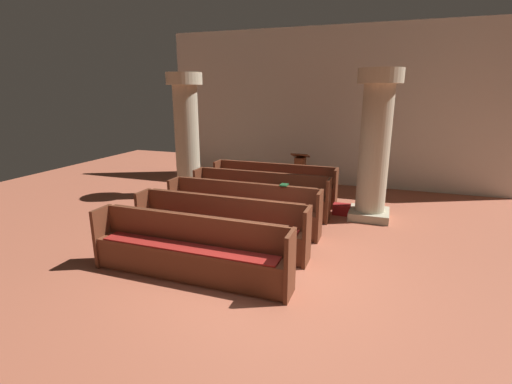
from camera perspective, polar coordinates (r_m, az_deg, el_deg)
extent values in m
plane|color=#AD5B42|center=(5.99, 1.28, -11.98)|extent=(19.20, 19.20, 0.00)
cube|color=beige|center=(11.27, 11.45, 12.53)|extent=(10.00, 0.16, 4.50)
cube|color=brown|center=(9.42, 2.73, 1.37)|extent=(3.05, 0.38, 0.05)
cube|color=brown|center=(9.52, 3.05, 3.06)|extent=(3.05, 0.04, 0.46)
cube|color=#562B1A|center=(9.52, 3.15, 4.40)|extent=(2.93, 0.06, 0.02)
cube|color=#5B2D1B|center=(9.97, -5.86, 2.10)|extent=(0.06, 0.44, 0.95)
cube|color=#5B2D1B|center=(9.10, 12.14, 0.55)|extent=(0.06, 0.44, 0.95)
cube|color=brown|center=(9.32, 2.40, -0.30)|extent=(3.05, 0.03, 0.43)
cube|color=maroon|center=(9.39, 2.70, 1.55)|extent=(2.81, 0.32, 0.02)
cube|color=brown|center=(8.42, 0.58, -0.30)|extent=(3.05, 0.38, 0.05)
cube|color=brown|center=(8.51, 0.95, 1.61)|extent=(3.05, 0.04, 0.46)
cube|color=#562B1A|center=(8.51, 1.06, 3.10)|extent=(2.93, 0.06, 0.02)
cube|color=#5B2D1B|center=(9.04, -8.79, 0.61)|extent=(0.06, 0.44, 0.95)
cube|color=#5B2D1B|center=(8.07, 11.08, -1.30)|extent=(0.06, 0.44, 0.95)
cube|color=brown|center=(8.33, 0.18, -2.19)|extent=(3.05, 0.03, 0.43)
cube|color=maroon|center=(8.40, 0.53, -0.11)|extent=(2.81, 0.32, 0.02)
cube|color=brown|center=(7.46, -2.15, -2.41)|extent=(3.05, 0.38, 0.05)
cube|color=brown|center=(7.53, -1.69, -0.23)|extent=(3.05, 0.04, 0.46)
cube|color=#562B1A|center=(7.52, -1.58, 1.46)|extent=(2.93, 0.06, 0.02)
cube|color=#5B2D1B|center=(8.14, -12.38, -1.22)|extent=(0.06, 0.44, 0.95)
cube|color=#5B2D1B|center=(7.05, 9.70, -3.68)|extent=(0.06, 0.44, 0.95)
cube|color=brown|center=(7.38, -2.64, -4.57)|extent=(3.05, 0.03, 0.43)
cube|color=maroon|center=(7.43, -2.21, -2.20)|extent=(2.81, 0.32, 0.02)
cube|color=brown|center=(6.52, -5.68, -5.13)|extent=(3.05, 0.38, 0.05)
cube|color=brown|center=(6.59, -5.12, -2.61)|extent=(3.05, 0.04, 0.46)
cube|color=#562B1A|center=(6.56, -4.99, -0.69)|extent=(2.93, 0.06, 0.02)
cube|color=#5B2D1B|center=(7.30, -16.83, -3.48)|extent=(0.06, 0.44, 0.95)
cube|color=#5B2D1B|center=(6.06, 7.85, -6.84)|extent=(0.06, 0.44, 0.95)
cube|color=brown|center=(6.47, -6.29, -7.62)|extent=(3.05, 0.03, 0.43)
cube|color=maroon|center=(6.50, -5.76, -4.90)|extent=(2.81, 0.32, 0.02)
cube|color=brown|center=(5.64, -10.40, -8.69)|extent=(3.05, 0.38, 0.05)
cube|color=brown|center=(5.68, -9.68, -5.76)|extent=(3.05, 0.05, 0.46)
cube|color=#562B1A|center=(5.65, -9.55, -3.53)|extent=(2.93, 0.06, 0.02)
cube|color=#5B2D1B|center=(6.52, -22.42, -6.27)|extent=(0.06, 0.44, 0.95)
cube|color=#5B2D1B|center=(5.10, 5.25, -11.21)|extent=(0.06, 0.44, 0.95)
cube|color=brown|center=(5.61, -11.19, -11.59)|extent=(3.05, 0.03, 0.43)
cube|color=maroon|center=(5.61, -10.52, -8.44)|extent=(2.81, 0.32, 0.02)
cube|color=tan|center=(8.65, 17.00, -3.25)|extent=(0.85, 0.85, 0.18)
cylinder|color=#BCB293|center=(8.32, 17.78, 6.23)|extent=(0.63, 0.63, 2.71)
cylinder|color=beige|center=(8.23, 18.67, 16.62)|extent=(0.91, 0.91, 0.30)
cube|color=tan|center=(10.27, -10.18, 0.11)|extent=(0.85, 0.85, 0.18)
cylinder|color=#BCB293|center=(9.99, -10.58, 8.13)|extent=(0.63, 0.63, 2.71)
cylinder|color=beige|center=(9.92, -11.02, 16.78)|extent=(0.91, 0.91, 0.30)
cube|color=brown|center=(10.61, 6.69, 0.40)|extent=(0.45, 0.45, 0.06)
cube|color=brown|center=(10.50, 6.77, 2.75)|extent=(0.28, 0.28, 0.95)
cube|color=brown|center=(10.40, 6.86, 5.63)|extent=(0.48, 0.35, 0.15)
cube|color=#194723|center=(7.27, 4.34, 1.10)|extent=(0.14, 0.20, 0.02)
cube|color=maroon|center=(8.73, 13.04, -2.61)|extent=(0.38, 0.28, 0.23)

